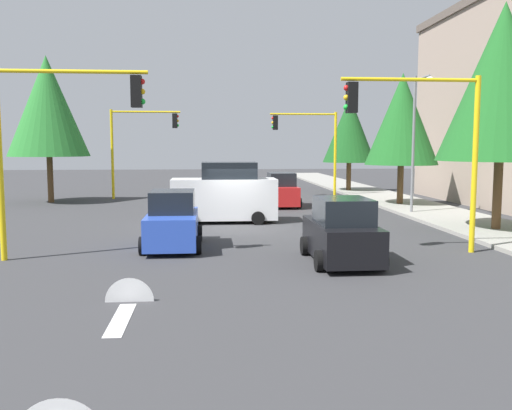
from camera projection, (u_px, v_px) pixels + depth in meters
ground_plane at (237, 228)px, 23.70m from camera, size 120.00×120.00×0.00m
sidewalk_kerb at (428, 211)px, 29.55m from camera, size 80.00×4.00×0.15m
lane_arrow_near at (126, 308)px, 12.04m from camera, size 2.40×1.10×1.10m
traffic_signal_near_right at (58, 125)px, 16.82m from camera, size 0.36×4.59×5.90m
traffic_signal_far_left at (310, 137)px, 37.62m from camera, size 0.36×4.59×5.80m
traffic_signal_far_right at (139, 136)px, 36.63m from camera, size 0.36×4.59×5.90m
traffic_signal_near_left at (423, 128)px, 17.81m from camera, size 0.36×4.59×5.77m
street_lamp_curbside at (417, 129)px, 27.61m from camera, size 2.15×0.28×7.00m
tree_roadside_near at (503, 82)px, 21.98m from camera, size 4.99×4.99×9.17m
tree_roadside_far at (349, 130)px, 41.84m from camera, size 3.96×3.96×7.23m
tree_opposite_side at (47, 106)px, 34.01m from camera, size 4.92×4.92×9.02m
tree_roadside_mid at (402, 119)px, 31.95m from camera, size 4.20×4.20×7.68m
delivery_van_white at (225, 195)px, 25.51m from camera, size 2.22×4.80×2.77m
car_black at (342, 233)px, 16.70m from camera, size 3.84×2.03×1.98m
car_red at (281, 191)px, 32.30m from camera, size 4.18×1.96×1.98m
car_blue at (173, 222)px, 19.14m from camera, size 3.84×2.00×1.98m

